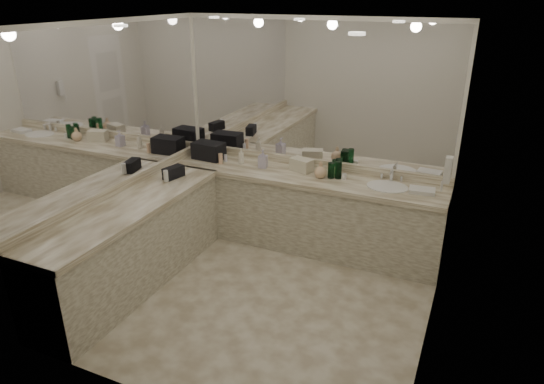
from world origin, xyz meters
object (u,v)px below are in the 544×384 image
at_px(hand_towel, 422,191).
at_px(soap_bottle_a, 241,156).
at_px(soap_bottle_c, 321,170).
at_px(wall_phone, 448,170).
at_px(soap_bottle_b, 263,159).
at_px(black_toiletry_bag, 209,150).
at_px(cream_cosmetic_case, 302,165).
at_px(sink, 387,187).

distance_m(hand_towel, soap_bottle_a, 2.14).
distance_m(hand_towel, soap_bottle_c, 1.11).
bearing_deg(hand_towel, wall_phone, -63.50).
height_order(soap_bottle_a, soap_bottle_b, soap_bottle_b).
distance_m(wall_phone, black_toiletry_bag, 2.91).
bearing_deg(hand_towel, black_toiletry_bag, 178.74).
relative_size(wall_phone, cream_cosmetic_case, 0.95).
bearing_deg(soap_bottle_c, soap_bottle_b, 176.79).
bearing_deg(black_toiletry_bag, hand_towel, -1.26).
height_order(hand_towel, soap_bottle_b, soap_bottle_b).
bearing_deg(sink, soap_bottle_b, 179.25).
bearing_deg(wall_phone, soap_bottle_a, 167.17).
distance_m(wall_phone, soap_bottle_a, 2.47).
height_order(cream_cosmetic_case, soap_bottle_c, soap_bottle_c).
relative_size(hand_towel, soap_bottle_c, 1.42).
bearing_deg(black_toiletry_bag, soap_bottle_a, -0.73).
bearing_deg(hand_towel, sink, 178.69).
height_order(cream_cosmetic_case, soap_bottle_b, soap_bottle_b).
distance_m(black_toiletry_bag, soap_bottle_a, 0.46).
distance_m(cream_cosmetic_case, soap_bottle_b, 0.47).
relative_size(soap_bottle_a, soap_bottle_b, 0.88).
height_order(wall_phone, cream_cosmetic_case, wall_phone).
relative_size(black_toiletry_bag, cream_cosmetic_case, 1.50).
height_order(soap_bottle_b, soap_bottle_c, soap_bottle_b).
xyz_separation_m(hand_towel, soap_bottle_a, (-2.14, 0.05, 0.07)).
relative_size(wall_phone, soap_bottle_b, 1.09).
distance_m(black_toiletry_bag, cream_cosmetic_case, 1.22).
bearing_deg(soap_bottle_b, hand_towel, -0.86).
xyz_separation_m(soap_bottle_a, soap_bottle_b, (0.30, -0.02, 0.01)).
relative_size(sink, cream_cosmetic_case, 1.75).
relative_size(cream_cosmetic_case, hand_towel, 0.96).
distance_m(sink, black_toiletry_bag, 2.24).
bearing_deg(cream_cosmetic_case, soap_bottle_c, -6.61).
bearing_deg(soap_bottle_a, soap_bottle_b, -4.51).
distance_m(black_toiletry_bag, soap_bottle_c, 1.49).
bearing_deg(sink, hand_towel, -1.31).
distance_m(sink, soap_bottle_b, 1.48).
distance_m(wall_phone, soap_bottle_b, 2.17).
relative_size(black_toiletry_bag, soap_bottle_b, 1.71).
xyz_separation_m(cream_cosmetic_case, hand_towel, (1.38, -0.11, -0.05)).
relative_size(hand_towel, soap_bottle_a, 1.36).
bearing_deg(soap_bottle_a, cream_cosmetic_case, 4.25).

